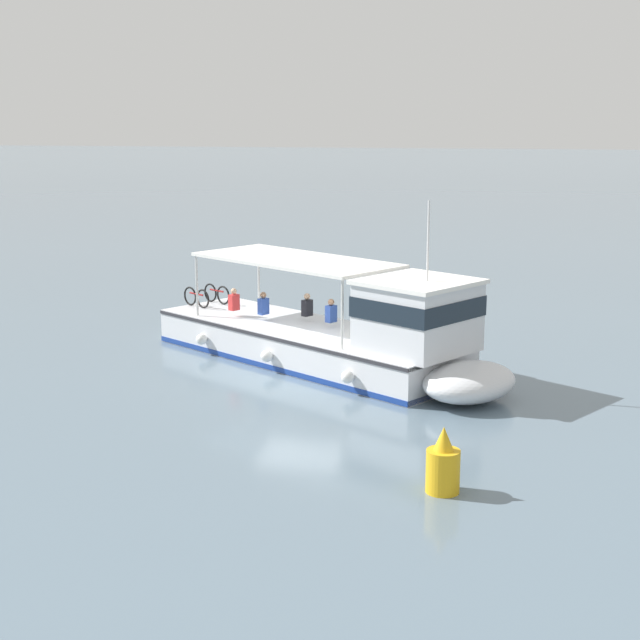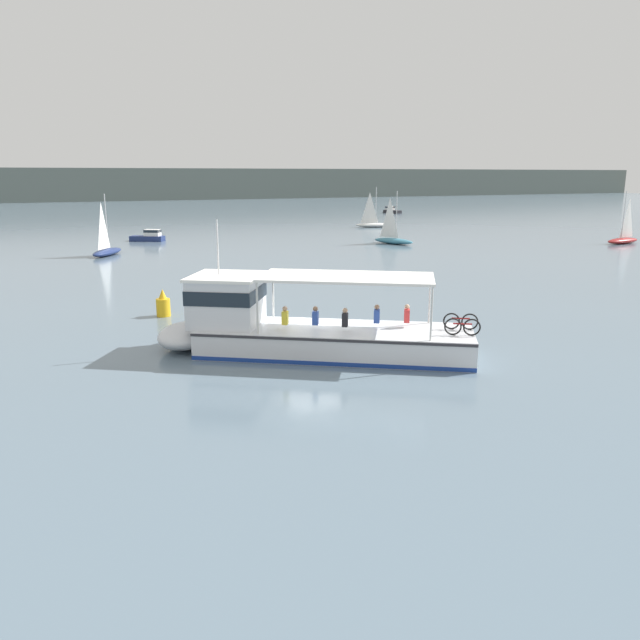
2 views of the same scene
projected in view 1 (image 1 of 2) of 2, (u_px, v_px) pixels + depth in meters
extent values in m
plane|color=slate|center=(301.00, 375.00, 27.92)|extent=(400.00, 400.00, 0.00)
cube|color=silver|center=(306.00, 344.00, 29.44)|extent=(10.83, 8.50, 1.10)
ellipsoid|color=silver|center=(469.00, 382.00, 25.21)|extent=(3.44, 3.66, 1.01)
cube|color=navy|center=(306.00, 358.00, 29.53)|extent=(10.85, 8.53, 0.16)
cube|color=#2D2D33|center=(306.00, 329.00, 29.34)|extent=(10.86, 8.55, 0.10)
cube|color=silver|center=(418.00, 317.00, 26.12)|extent=(3.65, 3.69, 1.90)
cube|color=#19232D|center=(418.00, 306.00, 26.05)|extent=(3.72, 3.77, 0.56)
cube|color=white|center=(418.00, 282.00, 25.90)|extent=(3.87, 3.91, 0.12)
cube|color=white|center=(296.00, 260.00, 29.19)|extent=(7.23, 6.08, 0.10)
cylinder|color=silver|center=(404.00, 301.00, 28.15)|extent=(0.08, 0.08, 2.00)
cylinder|color=silver|center=(342.00, 315.00, 26.25)|extent=(0.08, 0.08, 2.00)
cylinder|color=silver|center=(259.00, 276.00, 32.59)|extent=(0.08, 0.08, 2.00)
cylinder|color=silver|center=(197.00, 286.00, 30.68)|extent=(0.08, 0.08, 2.00)
cylinder|color=silver|center=(428.00, 241.00, 25.45)|extent=(0.06, 0.06, 2.20)
sphere|color=white|center=(348.00, 377.00, 25.89)|extent=(0.36, 0.36, 0.36)
sphere|color=white|center=(267.00, 356.00, 28.14)|extent=(0.36, 0.36, 0.36)
sphere|color=white|center=(202.00, 339.00, 30.25)|extent=(0.36, 0.36, 0.36)
torus|color=black|center=(223.00, 295.00, 32.67)|extent=(0.59, 0.41, 0.66)
torus|color=black|center=(210.00, 293.00, 33.15)|extent=(0.59, 0.41, 0.66)
cylinder|color=maroon|center=(217.00, 291.00, 32.89)|extent=(0.62, 0.43, 0.06)
torus|color=black|center=(203.00, 299.00, 32.04)|extent=(0.59, 0.41, 0.66)
torus|color=black|center=(190.00, 296.00, 32.52)|extent=(0.59, 0.41, 0.66)
cylinder|color=maroon|center=(196.00, 294.00, 32.26)|extent=(0.62, 0.43, 0.06)
cube|color=red|center=(234.00, 302.00, 30.76)|extent=(0.36, 0.39, 0.52)
sphere|color=tan|center=(234.00, 291.00, 30.68)|extent=(0.20, 0.20, 0.20)
cube|color=#2D4CA5|center=(263.00, 306.00, 30.11)|extent=(0.36, 0.39, 0.52)
sphere|color=#9E7051|center=(263.00, 295.00, 30.04)|extent=(0.20, 0.20, 0.20)
cube|color=black|center=(307.00, 308.00, 29.87)|extent=(0.36, 0.39, 0.52)
sphere|color=tan|center=(307.00, 296.00, 29.79)|extent=(0.20, 0.20, 0.20)
cube|color=#2D4CA5|center=(331.00, 314.00, 28.98)|extent=(0.36, 0.39, 0.52)
sphere|color=#9E7051|center=(331.00, 302.00, 28.90)|extent=(0.20, 0.20, 0.20)
cube|color=yellow|center=(363.00, 319.00, 28.28)|extent=(0.36, 0.39, 0.52)
sphere|color=tan|center=(363.00, 307.00, 28.20)|extent=(0.20, 0.20, 0.20)
cylinder|color=gold|center=(443.00, 471.00, 19.15)|extent=(0.70, 0.70, 0.90)
cone|color=gold|center=(444.00, 439.00, 19.00)|extent=(0.42, 0.42, 0.50)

